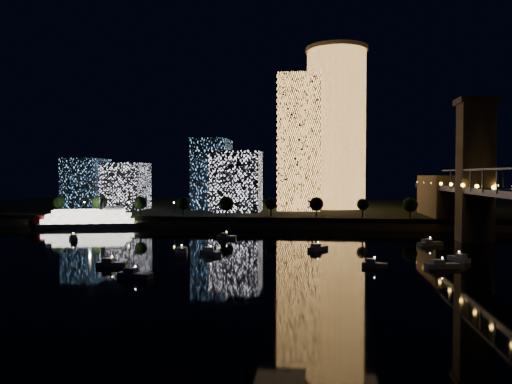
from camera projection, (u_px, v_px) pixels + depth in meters
The scene contains 10 objects.
ground at pixel (278, 262), 132.74m from camera, with size 520.00×520.00×0.00m, color black.
far_bank at pixel (299, 210), 291.37m from camera, with size 420.00×160.00×5.00m, color black.
seawall at pixel (293, 226), 214.03m from camera, with size 420.00×6.00×3.00m, color #6B5E4C.
tower_cylindrical at pixel (336, 128), 273.48m from camera, with size 34.00×34.00×87.59m.
tower_rectangular at pixel (299, 143), 259.26m from camera, with size 21.91×21.91×69.72m, color #FBA750.
midrise_blocks at pixel (172, 181), 261.62m from camera, with size 101.96×42.36×37.57m.
riverboat at pixel (85, 220), 219.36m from camera, with size 46.45×20.43×13.76m.
motorboats at pixel (263, 252), 144.68m from camera, with size 130.96×73.61×2.78m.
esplanade_trees at pixel (221, 203), 223.61m from camera, with size 166.16×6.56×8.78m.
street_lamps at pixel (220, 206), 229.81m from camera, with size 132.70×0.70×5.65m.
Camera 1 is at (10.22, -131.74, 23.40)m, focal length 35.00 mm.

